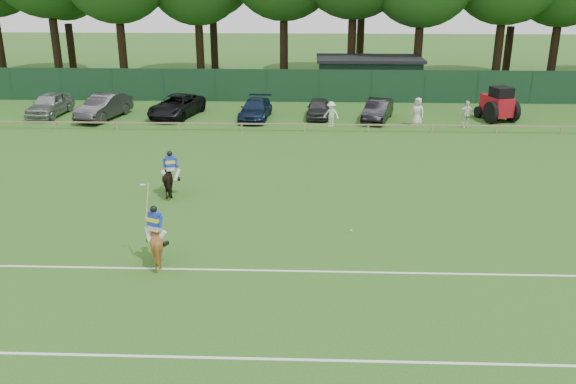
{
  "coord_description": "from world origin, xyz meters",
  "views": [
    {
      "loc": [
        1.34,
        -19.51,
        9.68
      ],
      "look_at": [
        0.5,
        3.0,
        1.4
      ],
      "focal_mm": 38.0,
      "sensor_mm": 36.0,
      "label": 1
    }
  ],
  "objects_px": {
    "sedan_silver": "(50,104)",
    "polo_ball": "(351,231)",
    "utility_shed": "(369,76)",
    "tractor": "(498,105)",
    "horse_dark": "(171,179)",
    "spectator_right": "(417,112)",
    "sedan_navy": "(255,109)",
    "hatch_grey": "(318,108)",
    "estate_black": "(378,110)",
    "suv_black": "(177,106)",
    "spectator_left": "(331,114)",
    "spectator_mid": "(466,114)",
    "sedan_grey": "(104,107)",
    "horse_chestnut": "(156,242)"
  },
  "relations": [
    {
      "from": "sedan_navy",
      "to": "estate_black",
      "type": "distance_m",
      "value": 8.29
    },
    {
      "from": "sedan_navy",
      "to": "sedan_silver",
      "type": "bearing_deg",
      "value": -177.55
    },
    {
      "from": "sedan_grey",
      "to": "estate_black",
      "type": "relative_size",
      "value": 1.16
    },
    {
      "from": "sedan_silver",
      "to": "suv_black",
      "type": "distance_m",
      "value": 8.89
    },
    {
      "from": "spectator_mid",
      "to": "tractor",
      "type": "height_order",
      "value": "tractor"
    },
    {
      "from": "horse_dark",
      "to": "sedan_silver",
      "type": "distance_m",
      "value": 19.54
    },
    {
      "from": "sedan_navy",
      "to": "tractor",
      "type": "distance_m",
      "value": 16.34
    },
    {
      "from": "spectator_mid",
      "to": "suv_black",
      "type": "bearing_deg",
      "value": 163.24
    },
    {
      "from": "utility_shed",
      "to": "tractor",
      "type": "height_order",
      "value": "utility_shed"
    },
    {
      "from": "sedan_silver",
      "to": "polo_ball",
      "type": "xyz_separation_m",
      "value": [
        19.82,
        -19.34,
        -0.76
      ]
    },
    {
      "from": "horse_chestnut",
      "to": "polo_ball",
      "type": "relative_size",
      "value": 17.18
    },
    {
      "from": "suv_black",
      "to": "sedan_silver",
      "type": "bearing_deg",
      "value": -165.96
    },
    {
      "from": "suv_black",
      "to": "hatch_grey",
      "type": "relative_size",
      "value": 1.41
    },
    {
      "from": "hatch_grey",
      "to": "horse_dark",
      "type": "bearing_deg",
      "value": -110.34
    },
    {
      "from": "horse_chestnut",
      "to": "utility_shed",
      "type": "relative_size",
      "value": 0.18
    },
    {
      "from": "tractor",
      "to": "spectator_left",
      "type": "bearing_deg",
      "value": 173.4
    },
    {
      "from": "horse_chestnut",
      "to": "hatch_grey",
      "type": "relative_size",
      "value": 0.41
    },
    {
      "from": "spectator_right",
      "to": "utility_shed",
      "type": "distance_m",
      "value": 10.48
    },
    {
      "from": "suv_black",
      "to": "utility_shed",
      "type": "relative_size",
      "value": 0.63
    },
    {
      "from": "sedan_silver",
      "to": "spectator_mid",
      "type": "relative_size",
      "value": 2.7
    },
    {
      "from": "hatch_grey",
      "to": "estate_black",
      "type": "relative_size",
      "value": 0.87
    },
    {
      "from": "suv_black",
      "to": "utility_shed",
      "type": "bearing_deg",
      "value": 44.2
    },
    {
      "from": "spectator_mid",
      "to": "spectator_left",
      "type": "bearing_deg",
      "value": 170.2
    },
    {
      "from": "suv_black",
      "to": "estate_black",
      "type": "bearing_deg",
      "value": 11.02
    },
    {
      "from": "suv_black",
      "to": "estate_black",
      "type": "relative_size",
      "value": 1.24
    },
    {
      "from": "horse_dark",
      "to": "spectator_right",
      "type": "bearing_deg",
      "value": -151.27
    },
    {
      "from": "sedan_grey",
      "to": "spectator_right",
      "type": "xyz_separation_m",
      "value": [
        21.1,
        -1.18,
        0.1
      ]
    },
    {
      "from": "horse_chestnut",
      "to": "spectator_right",
      "type": "distance_m",
      "value": 23.72
    },
    {
      "from": "spectator_right",
      "to": "hatch_grey",
      "type": "bearing_deg",
      "value": -165.97
    },
    {
      "from": "sedan_navy",
      "to": "spectator_left",
      "type": "distance_m",
      "value": 5.43
    },
    {
      "from": "hatch_grey",
      "to": "spectator_right",
      "type": "xyz_separation_m",
      "value": [
        6.44,
        -2.08,
        0.28
      ]
    },
    {
      "from": "horse_dark",
      "to": "spectator_right",
      "type": "xyz_separation_m",
      "value": [
        13.22,
        13.54,
        0.18
      ]
    },
    {
      "from": "suv_black",
      "to": "polo_ball",
      "type": "xyz_separation_m",
      "value": [
        10.94,
        -19.4,
        -0.69
      ]
    },
    {
      "from": "horse_dark",
      "to": "suv_black",
      "type": "bearing_deg",
      "value": -95.9
    },
    {
      "from": "sedan_grey",
      "to": "hatch_grey",
      "type": "height_order",
      "value": "sedan_grey"
    },
    {
      "from": "horse_chestnut",
      "to": "utility_shed",
      "type": "bearing_deg",
      "value": -81.58
    },
    {
      "from": "polo_ball",
      "to": "horse_dark",
      "type": "bearing_deg",
      "value": 153.93
    },
    {
      "from": "horse_chestnut",
      "to": "estate_black",
      "type": "distance_m",
      "value": 23.77
    },
    {
      "from": "sedan_navy",
      "to": "hatch_grey",
      "type": "xyz_separation_m",
      "value": [
        4.29,
        0.63,
        -0.03
      ]
    },
    {
      "from": "spectator_mid",
      "to": "spectator_right",
      "type": "relative_size",
      "value": 0.95
    },
    {
      "from": "sedan_silver",
      "to": "sedan_grey",
      "type": "relative_size",
      "value": 0.95
    },
    {
      "from": "utility_shed",
      "to": "horse_dark",
      "type": "bearing_deg",
      "value": -114.66
    },
    {
      "from": "sedan_silver",
      "to": "suv_black",
      "type": "xyz_separation_m",
      "value": [
        8.89,
        0.05,
        -0.07
      ]
    },
    {
      "from": "horse_chestnut",
      "to": "sedan_navy",
      "type": "relative_size",
      "value": 0.34
    },
    {
      "from": "sedan_grey",
      "to": "spectator_left",
      "type": "relative_size",
      "value": 3.08
    },
    {
      "from": "spectator_right",
      "to": "utility_shed",
      "type": "height_order",
      "value": "utility_shed"
    },
    {
      "from": "estate_black",
      "to": "hatch_grey",
      "type": "bearing_deg",
      "value": -174.45
    },
    {
      "from": "sedan_grey",
      "to": "sedan_silver",
      "type": "bearing_deg",
      "value": -176.98
    },
    {
      "from": "horse_dark",
      "to": "estate_black",
      "type": "height_order",
      "value": "horse_dark"
    },
    {
      "from": "sedan_grey",
      "to": "utility_shed",
      "type": "relative_size",
      "value": 0.59
    }
  ]
}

